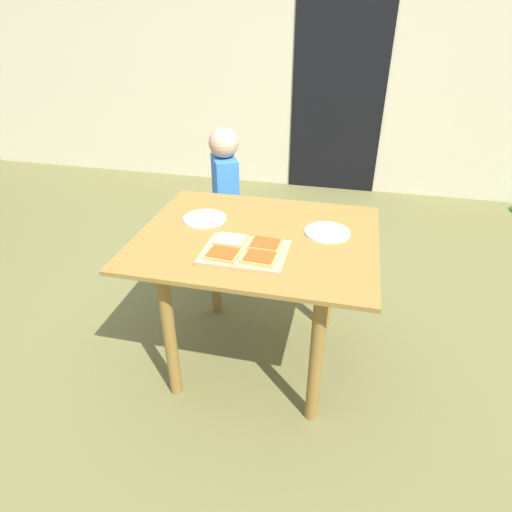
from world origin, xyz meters
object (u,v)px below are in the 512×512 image
Objects in this scene: dining_table at (257,260)px; pizza_slice_near_left at (223,254)px; cutting_board at (245,253)px; plate_white_left at (205,219)px; pizza_slice_near_right at (260,258)px; pizza_slice_far_left at (230,240)px; child_left at (226,196)px; pizza_slice_far_right at (265,244)px; plate_white_right at (327,232)px.

dining_table is 0.31m from pizza_slice_near_left.
dining_table is at bearing 86.13° from cutting_board.
cutting_board is at bearing -45.93° from plate_white_left.
pizza_slice_near_right is at bearing 1.42° from pizza_slice_near_left.
pizza_slice_far_left is at bearing -48.51° from plate_white_left.
cutting_board is 1.03m from child_left.
cutting_board is at bearing 144.47° from pizza_slice_near_right.
pizza_slice_near_left is 0.42m from plate_white_left.
plate_white_left is 0.67m from child_left.
child_left is (-0.29, 0.88, -0.16)m from pizza_slice_far_left.
pizza_slice_near_right is at bearing -37.23° from pizza_slice_far_left.
dining_table is 0.35m from plate_white_left.
pizza_slice_far_right reaches higher than plate_white_left.
cutting_board is at bearing -93.87° from dining_table.
dining_table is at bearing 118.20° from pizza_slice_far_right.
cutting_board is at bearing -68.32° from child_left.
cutting_board is 1.69× the size of plate_white_left.
pizza_slice_near_right and pizza_slice_far_left have the same top height.
pizza_slice_near_right is 1.02× the size of pizza_slice_far_left.
pizza_slice_far_left is at bearing -129.67° from dining_table.
pizza_slice_far_left is at bearing 91.59° from pizza_slice_near_left.
dining_table is 7.71× the size of pizza_slice_near_left.
dining_table is 7.94× the size of pizza_slice_far_right.
cutting_board is at bearing -38.72° from pizza_slice_far_left.
pizza_slice_near_right is at bearing -126.69° from plate_white_right.
child_left reaches higher than pizza_slice_near_left.
pizza_slice_near_left reaches higher than cutting_board.
dining_table is 5.18× the size of plate_white_right.
plate_white_left is (-0.20, 0.23, -0.02)m from pizza_slice_far_left.
cutting_board is 0.10m from pizza_slice_far_right.
cutting_board is 2.62× the size of pizza_slice_far_left.
cutting_board is 2.52× the size of pizza_slice_near_left.
pizza_slice_near_left is 0.14× the size of child_left.
pizza_slice_far_right reaches higher than plate_white_right.
pizza_slice_far_right is at bearing -62.67° from child_left.
pizza_slice_far_left is at bearing 142.77° from pizza_slice_near_right.
pizza_slice_far_right is 0.65× the size of plate_white_left.
plate_white_left is at bearing 179.07° from plate_white_right.
plate_white_right is (0.26, 0.22, -0.02)m from pizza_slice_far_right.
cutting_board is 2.60× the size of pizza_slice_far_right.
pizza_slice_near_right is 0.21m from pizza_slice_far_left.
child_left reaches higher than plate_white_right.
plate_white_right is 1.00× the size of plate_white_left.
pizza_slice_near_right is at bearing -65.57° from child_left.
plate_white_left is (-0.37, 0.23, -0.02)m from pizza_slice_far_right.
pizza_slice_far_right is at bearing -139.31° from plate_white_right.
pizza_slice_near_right is at bearing -74.83° from dining_table.
plate_white_right is (0.33, 0.10, 0.14)m from dining_table.
dining_table is 0.37m from plate_white_right.
pizza_slice_near_right is 0.12m from pizza_slice_far_right.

